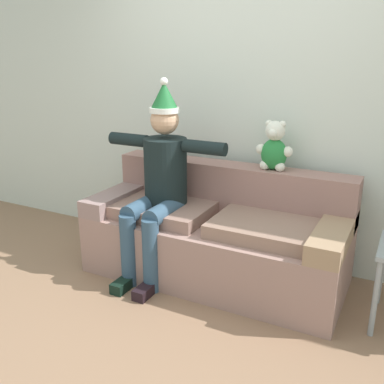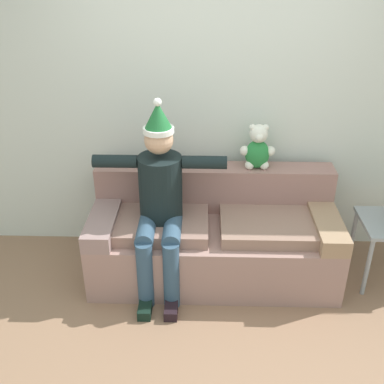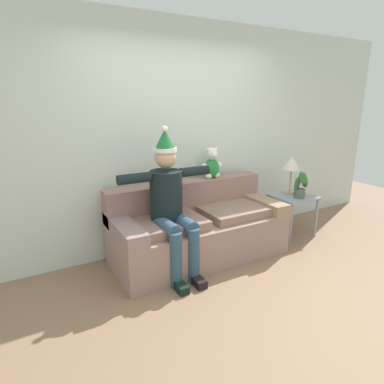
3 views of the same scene
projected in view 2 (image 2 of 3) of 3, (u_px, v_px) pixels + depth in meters
ground_plane at (214, 363)px, 3.21m from camera, size 10.00×10.00×0.00m
back_wall at (216, 101)px, 3.92m from camera, size 7.00×0.10×2.70m
couch at (214, 236)px, 3.95m from camera, size 2.00×0.85×0.86m
person_seated at (160, 198)px, 3.61m from camera, size 1.02×0.77×1.55m
teddy_bear at (258, 149)px, 3.84m from camera, size 0.29×0.17×0.38m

